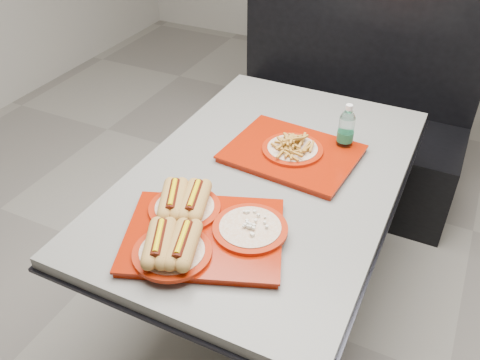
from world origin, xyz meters
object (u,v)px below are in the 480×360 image
at_px(diner_table, 265,208).
at_px(tray_far, 292,151).
at_px(booth_bench, 343,120).
at_px(water_bottle, 346,131).
at_px(tray_near, 197,229).

distance_m(diner_table, tray_far, 0.24).
xyz_separation_m(booth_bench, water_bottle, (0.21, -0.83, 0.43)).
bearing_deg(booth_bench, tray_near, -91.94).
height_order(booth_bench, tray_far, booth_bench).
relative_size(tray_near, water_bottle, 2.94).
bearing_deg(tray_near, water_bottle, 69.09).
distance_m(tray_far, water_bottle, 0.21).
distance_m(diner_table, tray_near, 0.46).
distance_m(booth_bench, tray_near, 1.55).
relative_size(tray_near, tray_far, 1.15).
distance_m(tray_near, water_bottle, 0.72).
height_order(tray_near, tray_far, tray_near).
height_order(tray_far, water_bottle, water_bottle).
distance_m(booth_bench, water_bottle, 0.96).
relative_size(booth_bench, water_bottle, 6.95).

